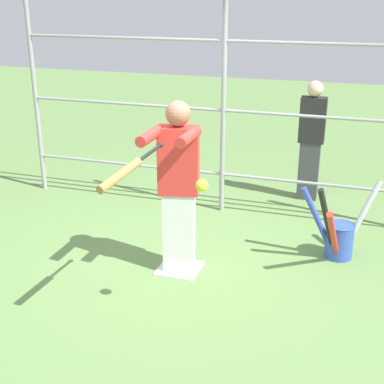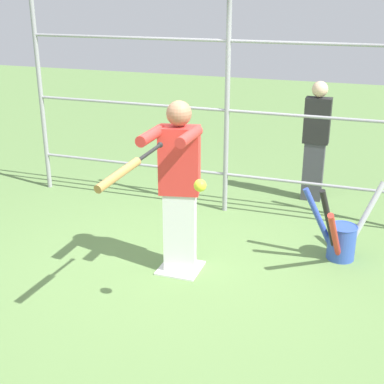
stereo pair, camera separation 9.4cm
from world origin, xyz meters
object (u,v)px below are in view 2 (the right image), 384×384
(softball_in_flight, at_px, (200,185))
(bystander_behind_fence, at_px, (316,140))
(baseball_bat_swinging, at_px, (124,171))
(bat_bucket, at_px, (340,237))
(batter, at_px, (179,183))

(softball_in_flight, xyz_separation_m, bystander_behind_fence, (-0.49, -3.18, -0.43))
(baseball_bat_swinging, distance_m, bystander_behind_fence, 3.51)
(baseball_bat_swinging, height_order, bat_bucket, baseball_bat_swinging)
(batter, xyz_separation_m, bystander_behind_fence, (-0.97, -2.35, -0.10))
(batter, distance_m, bystander_behind_fence, 2.55)
(batter, relative_size, softball_in_flight, 17.53)
(baseball_bat_swinging, distance_m, bat_bucket, 2.54)
(batter, relative_size, baseball_bat_swinging, 1.92)
(softball_in_flight, xyz_separation_m, bat_bucket, (-0.98, -1.58, -0.99))
(bat_bucket, relative_size, bystander_behind_fence, 0.63)
(batter, bearing_deg, softball_in_flight, 120.10)
(softball_in_flight, bearing_deg, bystander_behind_fence, -98.81)
(baseball_bat_swinging, xyz_separation_m, bystander_behind_fence, (-1.05, -3.30, -0.52))
(bat_bucket, bearing_deg, batter, 27.01)
(baseball_bat_swinging, relative_size, bat_bucket, 0.90)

